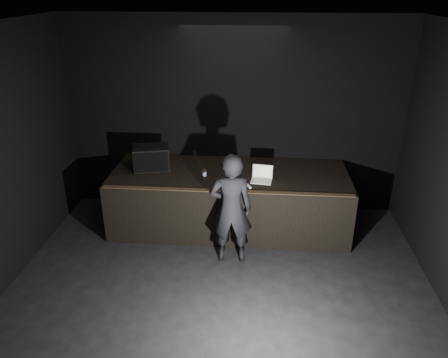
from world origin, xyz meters
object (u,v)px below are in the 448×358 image
at_px(stage_monitor, 151,158).
at_px(beer_can, 204,174).
at_px(laptop, 262,177).
at_px(person, 231,209).
at_px(stage_riser, 229,199).

bearing_deg(stage_monitor, beer_can, -33.11).
relative_size(laptop, person, 0.21).
height_order(stage_monitor, laptop, stage_monitor).
xyz_separation_m(laptop, beer_can, (-0.94, -0.02, 0.02)).
height_order(stage_monitor, person, person).
xyz_separation_m(stage_riser, beer_can, (-0.40, -0.26, 0.58)).
distance_m(stage_riser, stage_monitor, 1.52).
height_order(stage_riser, laptop, laptop).
relative_size(stage_riser, stage_monitor, 5.85).
bearing_deg(stage_riser, stage_monitor, 176.87).
distance_m(stage_riser, person, 1.12).
height_order(stage_riser, stage_monitor, stage_monitor).
distance_m(stage_monitor, beer_can, 1.02).
relative_size(stage_riser, laptop, 11.02).
distance_m(stage_riser, laptop, 0.82).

